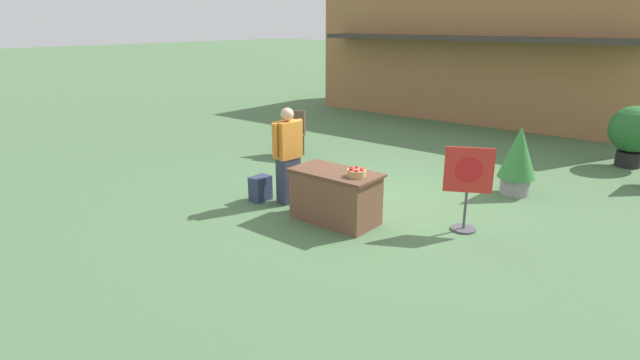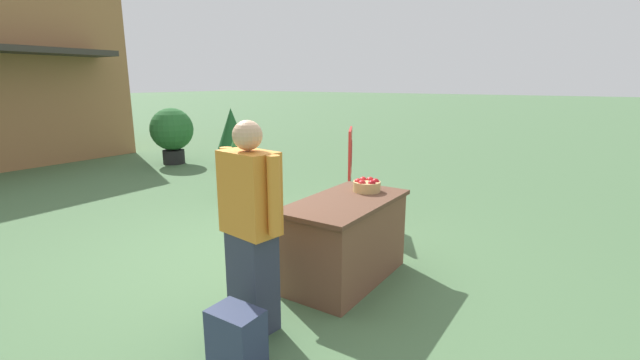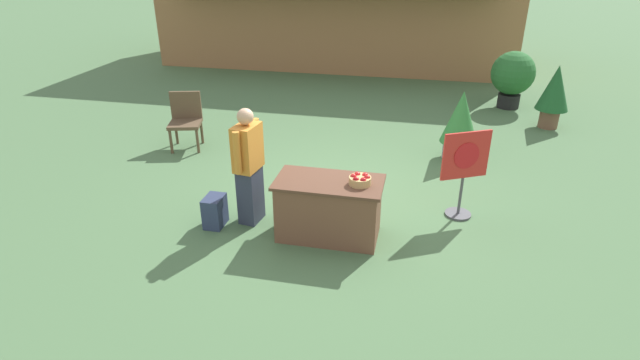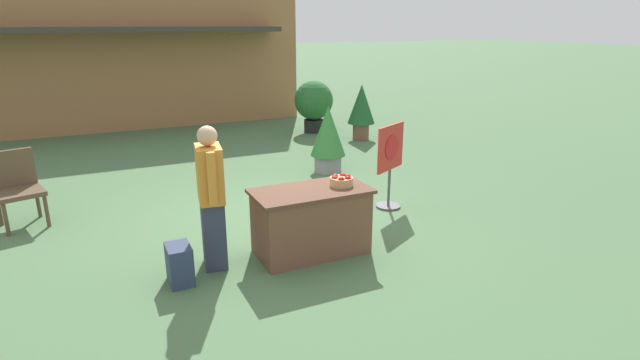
# 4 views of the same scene
# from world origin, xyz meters

# --- Properties ---
(ground_plane) EXTENTS (120.00, 120.00, 0.00)m
(ground_plane) POSITION_xyz_m (0.00, 0.00, 0.00)
(ground_plane) COLOR #4C7047
(storefront_building) EXTENTS (10.22, 5.15, 3.96)m
(storefront_building) POSITION_xyz_m (-1.66, 9.39, 1.98)
(storefront_building) COLOR #9E6B42
(storefront_building) RESTS_ON ground_plane
(display_table) EXTENTS (1.35, 0.71, 0.78)m
(display_table) POSITION_xyz_m (0.10, -1.08, 0.39)
(display_table) COLOR brown
(display_table) RESTS_ON ground_plane
(apple_basket) EXTENTS (0.27, 0.27, 0.13)m
(apple_basket) POSITION_xyz_m (0.49, -1.09, 0.85)
(apple_basket) COLOR tan
(apple_basket) RESTS_ON display_table
(person_visitor) EXTENTS (0.32, 0.60, 1.59)m
(person_visitor) POSITION_xyz_m (-1.01, -0.92, 0.81)
(person_visitor) COLOR #33384C
(person_visitor) RESTS_ON ground_plane
(backpack) EXTENTS (0.24, 0.34, 0.42)m
(backpack) POSITION_xyz_m (-1.44, -1.15, 0.21)
(backpack) COLOR #2D3856
(backpack) RESTS_ON ground_plane
(poster_board) EXTENTS (0.61, 0.36, 1.23)m
(poster_board) POSITION_xyz_m (1.76, -0.18, 0.69)
(poster_board) COLOR #4C4C51
(poster_board) RESTS_ON ground_plane
(patio_chair) EXTENTS (0.68, 0.68, 1.00)m
(patio_chair) POSITION_xyz_m (-3.06, 1.40, 0.56)
(patio_chair) COLOR brown
(patio_chair) RESTS_ON ground_plane
(potted_plant_far_left) EXTENTS (0.63, 0.63, 1.27)m
(potted_plant_far_left) POSITION_xyz_m (3.66, 3.93, 0.74)
(potted_plant_far_left) COLOR brown
(potted_plant_far_left) RESTS_ON ground_plane
(potted_plant_far_right) EXTENTS (0.64, 0.64, 1.21)m
(potted_plant_far_right) POSITION_xyz_m (1.79, 1.88, 0.65)
(potted_plant_far_right) COLOR gray
(potted_plant_far_right) RESTS_ON ground_plane
(potted_plant_near_left) EXTENTS (0.95, 0.95, 1.27)m
(potted_plant_near_left) POSITION_xyz_m (3.01, 5.16, 0.74)
(potted_plant_near_left) COLOR black
(potted_plant_near_left) RESTS_ON ground_plane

